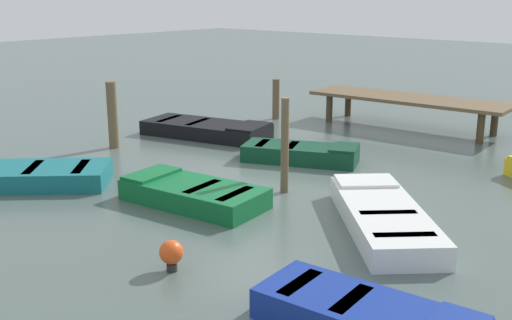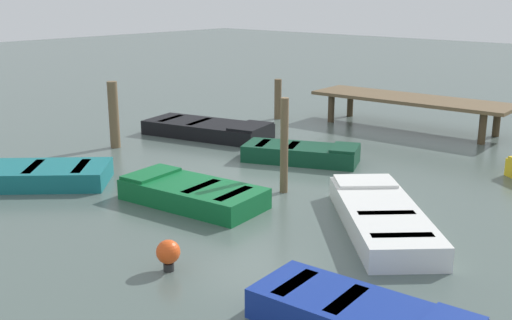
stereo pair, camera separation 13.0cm
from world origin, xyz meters
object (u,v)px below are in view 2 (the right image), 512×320
Objects in this scene: rowboat_white at (382,216)px; mooring_piling_mid_left at (278,99)px; rowboat_blue at (362,318)px; dock_segment at (411,101)px; rowboat_black at (208,129)px; mooring_piling_near_right at (284,146)px; rowboat_green at (192,193)px; mooring_piling_far_right at (114,115)px; rowboat_dark_green at (302,153)px; marker_buoy at (168,253)px; rowboat_teal at (20,175)px.

mooring_piling_mid_left reaches higher than rowboat_white.
rowboat_white is 3.57m from rowboat_blue.
dock_segment reaches higher than rowboat_blue.
rowboat_blue is at bearing 162.84° from rowboat_white.
rowboat_black is 1.38× the size of rowboat_blue.
rowboat_white and rowboat_blue have the same top height.
rowboat_blue is 5.56m from mooring_piling_near_right.
rowboat_black is (-3.91, 4.24, -0.00)m from rowboat_green.
mooring_piling_far_right is (-5.70, -0.02, -0.11)m from mooring_piling_near_right.
rowboat_dark_green and rowboat_white have the same top height.
dock_segment reaches higher than rowboat_white.
marker_buoy is (1.95, -2.27, 0.07)m from rowboat_green.
rowboat_black is 1.96× the size of mooring_piling_near_right.
dock_segment is 1.66× the size of rowboat_teal.
dock_segment is 11.13m from rowboat_teal.
rowboat_white is at bearing 67.54° from marker_buoy.
dock_segment is at bearing 100.41° from marker_buoy.
rowboat_blue is (5.15, -10.82, -0.63)m from dock_segment.
rowboat_teal is at bearing -146.12° from rowboat_dark_green.
mooring_piling_mid_left is at bearing 130.49° from mooring_piling_near_right.
rowboat_dark_green is at bearing -93.02° from rowboat_green.
dock_segment is 6.07m from rowboat_black.
dock_segment is 5.13m from rowboat_dark_green.
dock_segment is 2.16× the size of rowboat_blue.
rowboat_dark_green is 6.50m from marker_buoy.
rowboat_white is at bearing 158.43° from rowboat_teal.
rowboat_dark_green is 7.80m from rowboat_blue.
rowboat_white is 3.87m from marker_buoy.
rowboat_teal is 1.30× the size of rowboat_blue.
mooring_piling_mid_left is 11.43m from marker_buoy.
mooring_piling_near_right reaches higher than rowboat_blue.
rowboat_dark_green is (-0.26, 3.84, 0.00)m from rowboat_green.
rowboat_green is 5.76m from rowboat_black.
rowboat_black is at bearing 131.94° from marker_buoy.
mooring_piling_mid_left is at bearing -131.59° from rowboat_teal.
marker_buoy reaches higher than rowboat_green.
mooring_piling_mid_left is (-0.11, 3.23, 0.43)m from rowboat_black.
mooring_piling_near_right is 4.08× the size of marker_buoy.
rowboat_white is at bearing -39.69° from mooring_piling_mid_left.
rowboat_teal is (-7.09, -2.90, -0.00)m from rowboat_white.
rowboat_blue is at bearing 152.55° from rowboat_green.
rowboat_teal is at bearing -87.78° from mooring_piling_mid_left.
rowboat_green is 8.49m from mooring_piling_mid_left.
rowboat_blue is (8.70, -0.29, 0.00)m from rowboat_teal.
rowboat_white is 7.66m from rowboat_teal.
dock_segment reaches higher than rowboat_green.
dock_segment is 1.74× the size of rowboat_white.
rowboat_dark_green is 6.09× the size of marker_buoy.
rowboat_black is (-3.79, -4.69, -0.63)m from dock_segment.
mooring_piling_near_right is (4.55, 3.33, 0.76)m from rowboat_teal.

